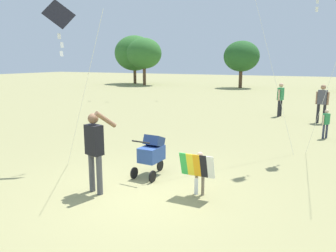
{
  "coord_description": "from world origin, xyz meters",
  "views": [
    {
      "loc": [
        3.61,
        -5.69,
        2.8
      ],
      "look_at": [
        0.29,
        1.08,
        1.3
      ],
      "focal_mm": 35.14,
      "sensor_mm": 36.0,
      "label": 1
    }
  ],
  "objects": [
    {
      "name": "person_couple_left",
      "position": [
        3.36,
        10.65,
        1.03
      ],
      "size": [
        0.55,
        0.31,
        1.75
      ],
      "color": "#232328",
      "rests_on": "ground"
    },
    {
      "name": "treeline_distant",
      "position": [
        -0.02,
        29.37,
        3.5
      ],
      "size": [
        44.03,
        7.27,
        5.97
      ],
      "color": "brown",
      "rests_on": "ground"
    },
    {
      "name": "kite_adult_black",
      "position": [
        -2.64,
        0.87,
        3.78
      ],
      "size": [
        2.55,
        1.4,
        4.34
      ],
      "color": "black",
      "rests_on": "ground"
    },
    {
      "name": "person_adult_flyer",
      "position": [
        -0.73,
        -0.36,
        1.05
      ],
      "size": [
        0.65,
        0.53,
        1.81
      ],
      "color": "#4C4C51",
      "rests_on": "ground"
    },
    {
      "name": "person_sitting_far",
      "position": [
        1.41,
        11.78,
        1.0
      ],
      "size": [
        0.31,
        0.53,
        1.7
      ],
      "color": "#232328",
      "rests_on": "ground"
    },
    {
      "name": "child_with_butterfly_kite",
      "position": [
        1.31,
        0.47,
        0.59
      ],
      "size": [
        0.73,
        0.33,
        0.95
      ],
      "color": "#7F705B",
      "rests_on": "ground"
    },
    {
      "name": "ground_plane",
      "position": [
        0.0,
        0.0,
        0.0
      ],
      "size": [
        120.0,
        120.0,
        0.0
      ],
      "primitive_type": "plane",
      "color": "#938E5B"
    },
    {
      "name": "stroller",
      "position": [
        -0.18,
        1.13,
        0.61
      ],
      "size": [
        0.57,
        1.09,
        1.03
      ],
      "color": "black",
      "rests_on": "ground"
    },
    {
      "name": "person_red_shirt",
      "position": [
        3.6,
        7.38,
        0.63
      ],
      "size": [
        0.26,
        0.28,
        1.08
      ],
      "color": "#33384C",
      "rests_on": "ground"
    }
  ]
}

